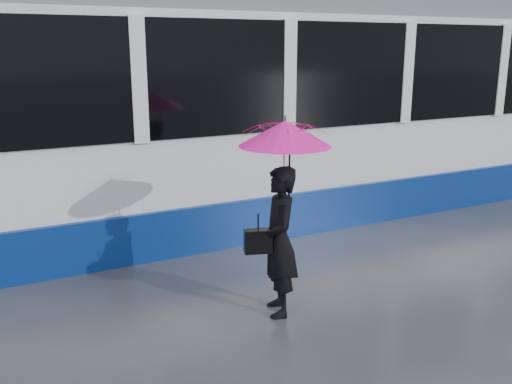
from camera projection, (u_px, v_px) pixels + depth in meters
ground at (156, 307)px, 5.80m from camera, size 90.00×90.00×0.00m
rails at (100, 236)px, 7.94m from camera, size 34.00×1.51×0.02m
woman at (279, 242)px, 5.51m from camera, size 0.50×0.62×1.48m
umbrella at (285, 151)px, 5.32m from camera, size 1.10×1.10×1.00m
handbag at (258, 241)px, 5.42m from camera, size 0.29×0.19×0.41m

